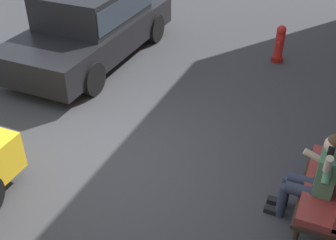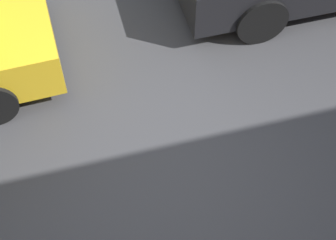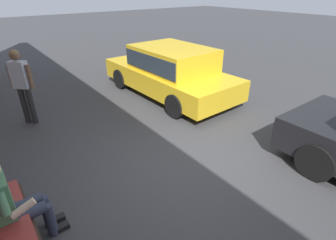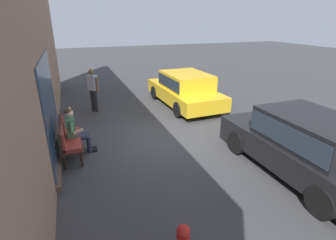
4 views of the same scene
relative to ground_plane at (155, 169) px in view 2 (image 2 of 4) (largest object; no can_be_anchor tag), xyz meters
name	(u,v)px [view 2 (image 2 of 4)]	position (x,y,z in m)	size (l,w,h in m)	color
ground_plane	(155,169)	(0.00, 0.00, 0.00)	(60.00, 60.00, 0.00)	#38383A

